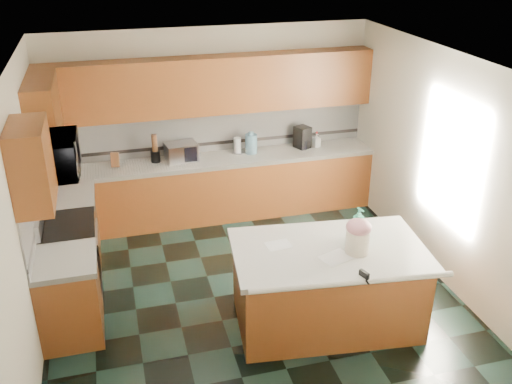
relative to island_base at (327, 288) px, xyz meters
name	(u,v)px	position (x,y,z in m)	size (l,w,h in m)	color
floor	(251,291)	(-0.63, 0.75, -0.43)	(4.60, 4.60, 0.00)	black
ceiling	(251,63)	(-0.63, 0.75, 2.27)	(4.60, 4.60, 0.00)	white
wall_back	(210,122)	(-0.63, 3.07, 0.92)	(4.60, 0.04, 2.70)	#EDE5CD
wall_front	(332,317)	(-0.63, -1.57, 0.92)	(4.60, 0.04, 2.70)	#EDE5CD
wall_left	(24,213)	(-2.95, 0.75, 0.92)	(0.04, 4.60, 2.70)	#EDE5CD
wall_right	(441,166)	(1.69, 0.75, 0.92)	(0.04, 4.60, 2.70)	#EDE5CD
back_base_cab	(217,189)	(-0.63, 2.75, 0.00)	(4.60, 0.60, 0.86)	#341908
back_countertop	(216,160)	(-0.63, 2.75, 0.46)	(4.60, 0.64, 0.06)	silver
back_upper_cab	(211,85)	(-0.63, 2.88, 1.51)	(4.60, 0.33, 0.78)	#341908
back_backsplash	(211,131)	(-0.63, 3.04, 0.81)	(4.60, 0.02, 0.63)	silver
back_accent_band	(211,143)	(-0.63, 3.03, 0.61)	(4.60, 0.01, 0.05)	black
left_base_cab_rear	(73,230)	(-2.63, 2.04, 0.00)	(0.60, 0.82, 0.86)	#341908
left_counter_rear	(68,197)	(-2.63, 2.04, 0.46)	(0.64, 0.82, 0.06)	silver
left_base_cab_front	(70,299)	(-2.63, 0.51, 0.00)	(0.60, 0.72, 0.86)	#341908
left_counter_front	(63,261)	(-2.63, 0.51, 0.46)	(0.64, 0.72, 0.06)	silver
left_backsplash	(34,200)	(-2.92, 1.30, 0.81)	(0.02, 2.30, 0.63)	silver
left_accent_band	(37,216)	(-2.92, 1.30, 0.61)	(0.01, 2.30, 0.05)	black
left_upper_cab_rear	(43,112)	(-2.77, 2.17, 1.51)	(0.33, 1.09, 0.78)	#341908
left_upper_cab_front	(31,165)	(-2.77, 0.51, 1.51)	(0.33, 0.72, 0.78)	#341908
range_body	(71,261)	(-2.63, 1.25, 0.01)	(0.60, 0.76, 0.88)	#B7B7BC
range_oven_door	(98,261)	(-2.34, 1.25, -0.03)	(0.02, 0.68, 0.55)	black
range_cooktop	(66,226)	(-2.63, 1.25, 0.47)	(0.62, 0.78, 0.04)	black
range_handle	(97,232)	(-2.31, 1.25, 0.35)	(0.02, 0.02, 0.66)	#B7B7BC
range_backguard	(39,219)	(-2.89, 1.25, 0.59)	(0.06, 0.76, 0.18)	#B7B7BC
microwave	(54,156)	(-2.63, 1.25, 1.30)	(0.73, 0.50, 0.41)	#B7B7BC
island_base	(327,288)	(0.00, 0.00, 0.00)	(1.88, 1.08, 0.86)	#341908
island_top	(329,251)	(0.00, 0.00, 0.46)	(1.98, 1.18, 0.06)	silver
island_bullnose	(353,283)	(0.00, -0.59, 0.46)	(0.06, 0.06, 1.98)	silver
treat_jar	(358,241)	(0.24, -0.14, 0.61)	(0.24, 0.24, 0.25)	beige
treat_jar_lid	(359,227)	(0.24, -0.14, 0.78)	(0.26, 0.26, 0.16)	#C97D8B
treat_jar_knob	(359,222)	(0.24, -0.14, 0.83)	(0.03, 0.03, 0.09)	tan
treat_jar_knob_end_l	(355,223)	(0.20, -0.14, 0.83)	(0.05, 0.05, 0.05)	tan
treat_jar_knob_end_r	(363,222)	(0.28, -0.14, 0.83)	(0.05, 0.05, 0.05)	tan
soap_bottle_island	(358,224)	(0.36, 0.11, 0.67)	(0.14, 0.14, 0.36)	#36B790
paper_sheet_a	(336,257)	(0.00, -0.18, 0.49)	(0.31, 0.23, 0.00)	white
paper_sheet_b	(278,245)	(-0.48, 0.21, 0.49)	(0.26, 0.19, 0.00)	white
clamp_body	(364,276)	(0.12, -0.57, 0.50)	(0.03, 0.11, 0.10)	black
clamp_handle	(367,282)	(0.12, -0.63, 0.48)	(0.02, 0.02, 0.08)	black
knife_block	(115,160)	(-2.02, 2.80, 0.59)	(0.11, 0.09, 0.20)	#472814
utensil_crock	(155,156)	(-1.47, 2.83, 0.57)	(0.13, 0.13, 0.16)	black
utensil_bundle	(154,143)	(-1.47, 2.83, 0.77)	(0.08, 0.08, 0.24)	#472814
toaster_oven	(182,152)	(-1.11, 2.80, 0.61)	(0.43, 0.29, 0.25)	#B7B7BC
toaster_oven_door	(183,155)	(-1.11, 2.66, 0.61)	(0.39, 0.01, 0.21)	black
paper_towel	(237,146)	(-0.29, 2.85, 0.61)	(0.10, 0.10, 0.24)	white
paper_towel_base	(237,153)	(-0.29, 2.85, 0.50)	(0.16, 0.16, 0.01)	#B7B7BC
water_jug	(251,144)	(-0.09, 2.81, 0.63)	(0.17, 0.17, 0.28)	#6397B3
water_jug_neck	(251,133)	(-0.09, 2.81, 0.79)	(0.08, 0.08, 0.04)	#6397B3
coffee_maker	(302,137)	(0.69, 2.83, 0.65)	(0.19, 0.21, 0.32)	black
coffee_carafe	(303,144)	(0.69, 2.78, 0.56)	(0.13, 0.13, 0.13)	black
soap_bottle_back	(317,140)	(0.91, 2.80, 0.59)	(0.09, 0.10, 0.21)	white
soap_back_cap	(317,133)	(0.91, 2.80, 0.71)	(0.02, 0.02, 0.03)	red
window_light_proxy	(450,161)	(1.66, 0.55, 1.07)	(0.02, 1.40, 1.10)	white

